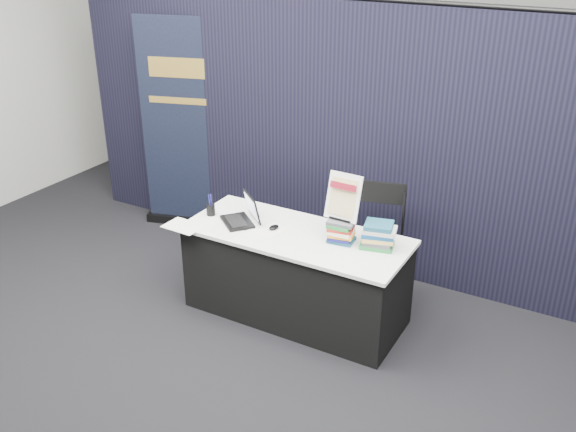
% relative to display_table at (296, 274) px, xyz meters
% --- Properties ---
extents(floor, '(8.00, 8.00, 0.00)m').
position_rel_display_table_xyz_m(floor, '(0.00, -0.55, -0.38)').
color(floor, black).
rests_on(floor, ground).
extents(wall_back, '(8.00, 0.02, 3.50)m').
position_rel_display_table_xyz_m(wall_back, '(0.00, 3.45, 1.37)').
color(wall_back, '#AEACA4').
rests_on(wall_back, floor).
extents(drape_partition, '(6.00, 0.08, 2.40)m').
position_rel_display_table_xyz_m(drape_partition, '(0.00, 1.05, 0.82)').
color(drape_partition, black).
rests_on(drape_partition, floor).
extents(display_table, '(1.80, 0.75, 0.75)m').
position_rel_display_table_xyz_m(display_table, '(0.00, 0.00, 0.00)').
color(display_table, black).
rests_on(display_table, floor).
extents(laptop, '(0.37, 0.40, 0.23)m').
position_rel_display_table_xyz_m(laptop, '(-0.51, -0.03, 0.43)').
color(laptop, black).
rests_on(laptop, display_table).
extents(mouse, '(0.08, 0.11, 0.03)m').
position_rel_display_table_xyz_m(mouse, '(-0.19, -0.02, 0.39)').
color(mouse, black).
rests_on(mouse, display_table).
extents(brochure_left, '(0.32, 0.23, 0.00)m').
position_rel_display_table_xyz_m(brochure_left, '(-0.86, -0.33, 0.38)').
color(brochure_left, white).
rests_on(brochure_left, display_table).
extents(brochure_mid, '(0.33, 0.27, 0.00)m').
position_rel_display_table_xyz_m(brochure_mid, '(-0.52, -0.23, 0.38)').
color(brochure_mid, silver).
rests_on(brochure_mid, display_table).
extents(brochure_right, '(0.38, 0.31, 0.00)m').
position_rel_display_table_xyz_m(brochure_right, '(-0.28, -0.04, 0.38)').
color(brochure_right, white).
rests_on(brochure_right, display_table).
extents(pen_cup, '(0.09, 0.09, 0.09)m').
position_rel_display_table_xyz_m(pen_cup, '(-0.79, -0.05, 0.42)').
color(pen_cup, black).
rests_on(pen_cup, display_table).
extents(book_stack_tall, '(0.21, 0.17, 0.18)m').
position_rel_display_table_xyz_m(book_stack_tall, '(0.36, 0.05, 0.46)').
color(book_stack_tall, navy).
rests_on(book_stack_tall, display_table).
extents(book_stack_short, '(0.27, 0.23, 0.20)m').
position_rel_display_table_xyz_m(book_stack_short, '(0.65, 0.10, 0.47)').
color(book_stack_short, '#217D34').
rests_on(book_stack_short, display_table).
extents(info_sign, '(0.28, 0.14, 0.37)m').
position_rel_display_table_xyz_m(info_sign, '(0.36, 0.08, 0.73)').
color(info_sign, black).
rests_on(info_sign, book_stack_tall).
extents(pullup_banner, '(0.91, 0.36, 2.18)m').
position_rel_display_table_xyz_m(pullup_banner, '(-1.83, 0.95, 0.59)').
color(pullup_banner, black).
rests_on(pullup_banner, floor).
extents(stacking_chair, '(0.58, 0.59, 1.06)m').
position_rel_display_table_xyz_m(stacking_chair, '(0.43, 0.44, 0.21)').
color(stacking_chair, black).
rests_on(stacking_chair, floor).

